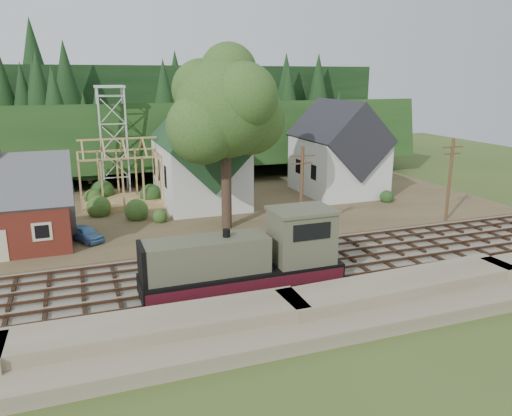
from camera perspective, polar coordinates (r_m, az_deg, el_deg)
name	(u,v)px	position (r m, az deg, el deg)	size (l,w,h in m)	color
ground	(241,274)	(35.25, -1.72, -7.56)	(140.00, 140.00, 0.00)	#384C1E
embankment	(290,330)	(28.08, 3.91, -13.78)	(64.00, 5.00, 1.60)	#7F7259
railroad_bed	(241,273)	(35.22, -1.73, -7.44)	(64.00, 11.00, 0.16)	#726B5B
village_flat	(186,209)	(51.74, -8.02, -0.17)	(64.00, 26.00, 0.30)	brown
hillside	(151,171)	(74.88, -11.94, 4.21)	(70.00, 28.00, 8.00)	#1E3F19
ridge	(137,155)	(90.54, -13.44, 5.93)	(80.00, 20.00, 12.00)	black
depot	(1,212)	(43.57, -27.10, -0.38)	(10.80, 7.41, 9.00)	#5A2114
church	(200,157)	(52.73, -6.48, 5.76)	(8.40, 15.17, 13.00)	silver
farmhouse	(338,153)	(57.99, 9.33, 6.17)	(8.40, 10.80, 10.60)	silver
timber_frame	(120,176)	(54.08, -15.28, 3.50)	(8.20, 6.20, 6.99)	tan
lattice_tower	(111,107)	(59.20, -16.27, 10.99)	(3.20, 3.20, 12.12)	silver
big_tree	(227,115)	(42.97, -3.35, 10.54)	(10.90, 8.40, 14.70)	#38281E
telegraph_pole_near	(302,192)	(41.07, 5.23, 1.86)	(2.20, 0.28, 8.00)	#4C331E
telegraph_pole_far	(450,179)	(49.26, 21.26, 3.09)	(2.20, 0.28, 8.00)	#4C331E
locomotive	(250,259)	(31.68, -0.65, -5.88)	(12.70, 3.17, 5.06)	black
car_blue	(86,234)	(43.23, -18.90, -2.78)	(1.50, 3.74, 1.27)	#6094CE
car_red	(359,190)	(57.98, 11.73, 2.08)	(2.04, 4.42, 1.23)	#B50E18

